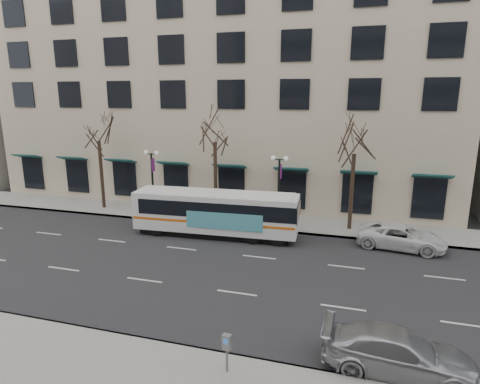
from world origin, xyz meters
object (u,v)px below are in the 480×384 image
at_px(tree_far_left, 98,129).
at_px(pay_station, 227,345).
at_px(lamp_post_right, 279,187).
at_px(tree_far_right, 355,140).
at_px(lamp_post_left, 153,180).
at_px(white_pickup, 401,237).
at_px(tree_far_mid, 215,129).
at_px(silver_car, 398,352).
at_px(city_bus, 217,212).

distance_m(tree_far_left, pay_station, 24.09).
relative_size(lamp_post_right, pay_station, 3.73).
xyz_separation_m(tree_far_right, lamp_post_right, (-4.99, -0.60, -3.48)).
bearing_deg(lamp_post_left, white_pickup, -6.29).
distance_m(tree_far_mid, lamp_post_right, 6.41).
bearing_deg(silver_car, lamp_post_right, 27.66).
distance_m(city_bus, pay_station, 14.19).
bearing_deg(tree_far_mid, white_pickup, -11.18).
relative_size(tree_far_left, lamp_post_left, 1.60).
relative_size(silver_car, white_pickup, 0.98).
relative_size(city_bus, silver_car, 2.18).
bearing_deg(silver_car, city_bus, 44.80).
distance_m(tree_far_right, lamp_post_left, 15.40).
distance_m(lamp_post_left, white_pickup, 18.39).
bearing_deg(city_bus, tree_far_left, 159.62).
relative_size(tree_far_mid, pay_station, 6.12).
bearing_deg(tree_far_right, white_pickup, -39.45).
bearing_deg(white_pickup, silver_car, -178.35).
bearing_deg(lamp_post_left, tree_far_right, 2.29).
bearing_deg(lamp_post_right, lamp_post_left, 180.00).
distance_m(lamp_post_left, city_bus, 7.09).
bearing_deg(city_bus, white_pickup, 1.64).
height_order(tree_far_left, city_bus, tree_far_left).
xyz_separation_m(tree_far_left, silver_car, (21.94, -15.00, -5.95)).
distance_m(tree_far_left, tree_far_right, 20.00).
relative_size(tree_far_left, city_bus, 0.74).
bearing_deg(tree_far_left, lamp_post_left, -6.83).
distance_m(tree_far_left, lamp_post_right, 15.48).
distance_m(tree_far_left, tree_far_mid, 10.00).
height_order(white_pickup, pay_station, pay_station).
bearing_deg(tree_far_mid, silver_car, -51.48).
xyz_separation_m(tree_far_mid, pay_station, (6.35, -16.81, -5.74)).
bearing_deg(tree_far_right, tree_far_left, 180.00).
bearing_deg(lamp_post_left, pay_station, -55.02).
distance_m(tree_far_right, city_bus, 10.52).
bearing_deg(tree_far_mid, lamp_post_right, -6.83).
xyz_separation_m(silver_car, white_pickup, (1.22, 12.40, -0.02)).
bearing_deg(tree_far_left, city_bus, -17.42).
relative_size(tree_far_right, silver_car, 1.56).
height_order(tree_far_right, lamp_post_right, tree_far_right).
height_order(lamp_post_right, white_pickup, lamp_post_right).
height_order(silver_car, pay_station, pay_station).
relative_size(lamp_post_left, silver_car, 1.01).
bearing_deg(silver_car, pay_station, 109.89).
bearing_deg(tree_far_mid, lamp_post_left, -173.15).
bearing_deg(pay_station, white_pickup, 71.73).
relative_size(tree_far_left, silver_car, 1.62).
bearing_deg(white_pickup, lamp_post_right, 83.48).
xyz_separation_m(tree_far_left, tree_far_mid, (10.00, 0.00, 0.21)).
relative_size(lamp_post_right, silver_car, 1.01).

